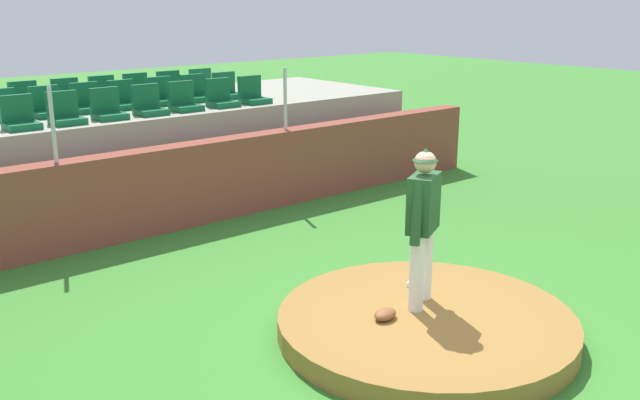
# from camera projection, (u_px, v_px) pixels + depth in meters

# --- Properties ---
(ground_plane) EXTENTS (60.00, 60.00, 0.00)m
(ground_plane) POSITION_uv_depth(u_px,v_px,m) (425.00, 334.00, 7.84)
(ground_plane) COLOR #39832D
(pitchers_mound) EXTENTS (3.25, 3.25, 0.24)m
(pitchers_mound) POSITION_uv_depth(u_px,v_px,m) (426.00, 324.00, 7.81)
(pitchers_mound) COLOR olive
(pitchers_mound) RESTS_ON ground_plane
(pitcher) EXTENTS (0.69, 0.45, 1.78)m
(pitcher) POSITION_uv_depth(u_px,v_px,m) (423.00, 216.00, 7.76)
(pitcher) COLOR white
(pitcher) RESTS_ON pitchers_mound
(baseball) EXTENTS (0.07, 0.07, 0.07)m
(baseball) POSITION_uv_depth(u_px,v_px,m) (409.00, 284.00, 8.50)
(baseball) COLOR white
(baseball) RESTS_ON pitchers_mound
(fielding_glove) EXTENTS (0.34, 0.26, 0.11)m
(fielding_glove) POSITION_uv_depth(u_px,v_px,m) (385.00, 314.00, 7.65)
(fielding_glove) COLOR brown
(fielding_glove) RESTS_ON pitchers_mound
(brick_barrier) EXTENTS (13.03, 0.40, 1.33)m
(brick_barrier) POSITION_uv_depth(u_px,v_px,m) (186.00, 185.00, 11.47)
(brick_barrier) COLOR brown
(brick_barrier) RESTS_ON ground_plane
(fence_post_left) EXTENTS (0.06, 0.06, 1.07)m
(fence_post_left) POSITION_uv_depth(u_px,v_px,m) (53.00, 125.00, 9.89)
(fence_post_left) COLOR silver
(fence_post_left) RESTS_ON brick_barrier
(fence_post_right) EXTENTS (0.06, 0.06, 1.07)m
(fence_post_right) POSITION_uv_depth(u_px,v_px,m) (285.00, 99.00, 12.39)
(fence_post_right) COLOR silver
(fence_post_right) RESTS_ON brick_barrier
(bleacher_platform) EXTENTS (11.17, 3.54, 1.66)m
(bleacher_platform) POSITION_uv_depth(u_px,v_px,m) (121.00, 151.00, 13.17)
(bleacher_platform) COLOR #9A9B86
(bleacher_platform) RESTS_ON ground_plane
(stadium_chair_0) EXTENTS (0.48, 0.44, 0.50)m
(stadium_chair_0) POSITION_uv_depth(u_px,v_px,m) (20.00, 119.00, 10.67)
(stadium_chair_0) COLOR #0F5D34
(stadium_chair_0) RESTS_ON bleacher_platform
(stadium_chair_1) EXTENTS (0.48, 0.44, 0.50)m
(stadium_chair_1) POSITION_uv_depth(u_px,v_px,m) (65.00, 114.00, 11.10)
(stadium_chair_1) COLOR #0F5D34
(stadium_chair_1) RESTS_ON bleacher_platform
(stadium_chair_2) EXTENTS (0.48, 0.44, 0.50)m
(stadium_chair_2) POSITION_uv_depth(u_px,v_px,m) (108.00, 109.00, 11.54)
(stadium_chair_2) COLOR #0F5D34
(stadium_chair_2) RESTS_ON bleacher_platform
(stadium_chair_3) EXTENTS (0.48, 0.44, 0.50)m
(stadium_chair_3) POSITION_uv_depth(u_px,v_px,m) (149.00, 105.00, 11.99)
(stadium_chair_3) COLOR #0F5D34
(stadium_chair_3) RESTS_ON bleacher_platform
(stadium_chair_4) EXTENTS (0.48, 0.44, 0.50)m
(stadium_chair_4) POSITION_uv_depth(u_px,v_px,m) (184.00, 102.00, 12.42)
(stadium_chair_4) COLOR #0F5D34
(stadium_chair_4) RESTS_ON bleacher_platform
(stadium_chair_5) EXTENTS (0.48, 0.44, 0.50)m
(stadium_chair_5) POSITION_uv_depth(u_px,v_px,m) (221.00, 98.00, 12.87)
(stadium_chair_5) COLOR #0F5D34
(stadium_chair_5) RESTS_ON bleacher_platform
(stadium_chair_6) EXTENTS (0.48, 0.44, 0.50)m
(stadium_chair_6) POSITION_uv_depth(u_px,v_px,m) (253.00, 95.00, 13.28)
(stadium_chair_6) COLOR #0F5D34
(stadium_chair_6) RESTS_ON bleacher_platform
(stadium_chair_7) EXTENTS (0.48, 0.44, 0.50)m
(stadium_chair_7) POSITION_uv_depth(u_px,v_px,m) (3.00, 111.00, 11.39)
(stadium_chair_7) COLOR #0F5D34
(stadium_chair_7) RESTS_ON bleacher_platform
(stadium_chair_8) EXTENTS (0.48, 0.44, 0.50)m
(stadium_chair_8) POSITION_uv_depth(u_px,v_px,m) (47.00, 107.00, 11.77)
(stadium_chair_8) COLOR #0F5D34
(stadium_chair_8) RESTS_ON bleacher_platform
(stadium_chair_9) EXTENTS (0.48, 0.44, 0.50)m
(stadium_chair_9) POSITION_uv_depth(u_px,v_px,m) (87.00, 103.00, 12.25)
(stadium_chair_9) COLOR #0F5D34
(stadium_chair_9) RESTS_ON bleacher_platform
(stadium_chair_10) EXTENTS (0.48, 0.44, 0.50)m
(stadium_chair_10) POSITION_uv_depth(u_px,v_px,m) (124.00, 100.00, 12.62)
(stadium_chair_10) COLOR #0F5D34
(stadium_chair_10) RESTS_ON bleacher_platform
(stadium_chair_11) EXTENTS (0.48, 0.44, 0.50)m
(stadium_chair_11) POSITION_uv_depth(u_px,v_px,m) (162.00, 96.00, 13.11)
(stadium_chair_11) COLOR #0F5D34
(stadium_chair_11) RESTS_ON bleacher_platform
(stadium_chair_12) EXTENTS (0.48, 0.44, 0.50)m
(stadium_chair_12) POSITION_uv_depth(u_px,v_px,m) (196.00, 93.00, 13.52)
(stadium_chair_12) COLOR #0F5D34
(stadium_chair_12) RESTS_ON bleacher_platform
(stadium_chair_13) EXTENTS (0.48, 0.44, 0.50)m
(stadium_chair_13) POSITION_uv_depth(u_px,v_px,m) (227.00, 90.00, 13.94)
(stadium_chair_13) COLOR #0F5D34
(stadium_chair_13) RESTS_ON bleacher_platform
(stadium_chair_15) EXTENTS (0.48, 0.44, 0.50)m
(stadium_chair_15) POSITION_uv_depth(u_px,v_px,m) (26.00, 101.00, 12.42)
(stadium_chair_15) COLOR #0F5D34
(stadium_chair_15) RESTS_ON bleacher_platform
(stadium_chair_16) EXTENTS (0.48, 0.44, 0.50)m
(stadium_chair_16) POSITION_uv_depth(u_px,v_px,m) (68.00, 98.00, 12.89)
(stadium_chair_16) COLOR #0F5D34
(stadium_chair_16) RESTS_ON bleacher_platform
(stadium_chair_17) EXTENTS (0.48, 0.44, 0.50)m
(stadium_chair_17) POSITION_uv_depth(u_px,v_px,m) (105.00, 95.00, 13.31)
(stadium_chair_17) COLOR #0F5D34
(stadium_chair_17) RESTS_ON bleacher_platform
(stadium_chair_18) EXTENTS (0.48, 0.44, 0.50)m
(stadium_chair_18) POSITION_uv_depth(u_px,v_px,m) (138.00, 92.00, 13.73)
(stadium_chair_18) COLOR #0F5D34
(stadium_chair_18) RESTS_ON bleacher_platform
(stadium_chair_19) EXTENTS (0.48, 0.44, 0.50)m
(stadium_chair_19) POSITION_uv_depth(u_px,v_px,m) (171.00, 89.00, 14.16)
(stadium_chair_19) COLOR #0F5D34
(stadium_chair_19) RESTS_ON bleacher_platform
(stadium_chair_20) EXTENTS (0.48, 0.44, 0.50)m
(stadium_chair_20) POSITION_uv_depth(u_px,v_px,m) (203.00, 86.00, 14.60)
(stadium_chair_20) COLOR #0F5D34
(stadium_chair_20) RESTS_ON bleacher_platform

